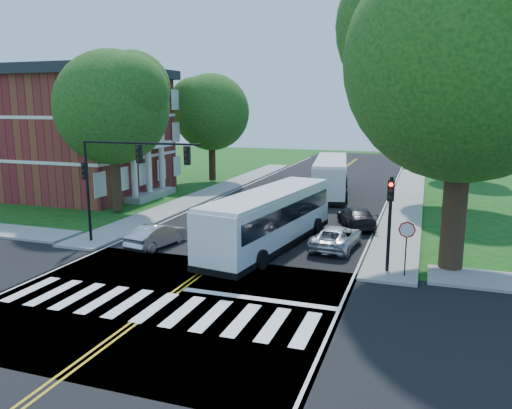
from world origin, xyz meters
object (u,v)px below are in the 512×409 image
at_px(bus_lead, 270,218).
at_px(dark_sedan, 357,217).
at_px(bus_follow, 331,176).
at_px(signal_ne, 390,212).
at_px(hatchback, 157,235).
at_px(suv, 336,237).
at_px(signal_nw, 122,168).

xyz_separation_m(bus_lead, dark_sedan, (3.91, 6.21, -0.99)).
xyz_separation_m(bus_follow, dark_sedan, (3.80, -11.30, -1.01)).
relative_size(signal_ne, bus_follow, 0.35).
relative_size(bus_lead, hatchback, 3.10).
bearing_deg(suv, dark_sedan, -89.36).
distance_m(bus_follow, dark_sedan, 11.96).
height_order(signal_nw, bus_follow, signal_nw).
distance_m(signal_nw, bus_lead, 8.43).
distance_m(signal_ne, suv, 5.09).
height_order(signal_nw, suv, signal_nw).
bearing_deg(bus_lead, hatchback, 26.95).
distance_m(bus_lead, bus_follow, 17.51).
height_order(bus_follow, hatchback, bus_follow).
bearing_deg(hatchback, bus_lead, -151.29).
bearing_deg(bus_follow, signal_nw, 60.27).
xyz_separation_m(signal_nw, suv, (11.08, 3.43, -3.73)).
bearing_deg(signal_nw, bus_lead, 18.54).
bearing_deg(signal_ne, bus_follow, 107.68).
xyz_separation_m(signal_nw, bus_follow, (7.67, 20.05, -2.71)).
bearing_deg(hatchback, signal_nw, 28.50).
bearing_deg(bus_lead, dark_sedan, -113.79).
distance_m(signal_ne, bus_lead, 7.09).
relative_size(signal_ne, dark_sedan, 0.98).
relative_size(signal_nw, dark_sedan, 1.59).
xyz_separation_m(hatchback, dark_sedan, (9.80, 8.20, 0.00)).
relative_size(signal_nw, bus_follow, 0.58).
bearing_deg(suv, signal_ne, 135.71).
relative_size(signal_ne, suv, 0.97).
bearing_deg(dark_sedan, signal_ne, 85.86).
bearing_deg(signal_ne, dark_sedan, 106.51).
xyz_separation_m(signal_ne, bus_lead, (-6.50, 2.52, -1.31)).
bearing_deg(dark_sedan, bus_follow, -92.06).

